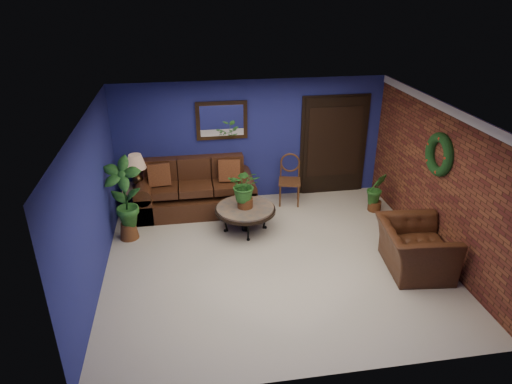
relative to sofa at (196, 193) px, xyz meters
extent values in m
plane|color=beige|center=(1.20, -2.09, -0.34)|extent=(5.50, 5.50, 0.00)
cube|color=navy|center=(1.20, 0.41, 0.91)|extent=(5.50, 0.04, 2.50)
cube|color=navy|center=(-1.55, -2.09, 0.91)|extent=(0.04, 5.00, 2.50)
cube|color=brown|center=(3.95, -2.09, 0.91)|extent=(0.04, 5.00, 2.50)
cube|color=silver|center=(1.20, -2.09, 2.16)|extent=(5.50, 5.00, 0.02)
cube|color=white|center=(3.92, -2.09, 2.09)|extent=(0.03, 5.00, 0.14)
cube|color=#3D2815|center=(0.60, 0.37, 1.38)|extent=(1.02, 0.06, 0.77)
cube|color=black|center=(2.95, 0.38, 0.71)|extent=(1.44, 0.06, 2.18)
torus|color=black|center=(3.89, -2.04, 1.36)|extent=(0.16, 0.72, 0.72)
cube|color=#432113|center=(0.00, -0.09, -0.15)|extent=(2.34, 1.01, 0.38)
cube|color=#432113|center=(0.00, 0.28, 0.20)|extent=(2.00, 0.28, 0.96)
cube|color=#432113|center=(-0.67, -0.15, 0.20)|extent=(0.64, 0.69, 0.15)
cube|color=#432113|center=(0.00, -0.15, 0.20)|extent=(0.64, 0.69, 0.15)
cube|color=#432113|center=(0.67, -0.15, 0.20)|extent=(0.64, 0.69, 0.15)
cube|color=#432113|center=(-1.00, -0.09, -0.08)|extent=(0.34, 1.01, 0.53)
cube|color=#432113|center=(1.00, -0.09, -0.08)|extent=(0.34, 1.01, 0.53)
cube|color=brown|center=(-0.68, -0.11, 0.49)|extent=(0.42, 0.13, 0.42)
cube|color=brown|center=(0.68, -0.11, 0.49)|extent=(0.42, 0.13, 0.42)
cylinder|color=#4F4945|center=(0.86, -1.02, 0.11)|extent=(1.05, 1.05, 0.05)
cylinder|color=black|center=(0.86, -1.02, 0.08)|extent=(1.12, 1.12, 0.05)
cylinder|color=black|center=(0.86, -1.02, -0.13)|extent=(0.14, 0.14, 0.43)
cube|color=#4F4945|center=(-1.10, -0.04, 0.21)|extent=(0.60, 0.60, 0.05)
cube|color=black|center=(-1.10, -0.04, 0.17)|extent=(0.63, 0.63, 0.04)
cube|color=black|center=(-1.10, -0.04, -0.22)|extent=(0.54, 0.54, 0.03)
cylinder|color=black|center=(-1.35, -0.29, -0.07)|extent=(0.03, 0.03, 0.55)
cylinder|color=black|center=(-0.85, -0.29, -0.07)|extent=(0.03, 0.03, 0.55)
cylinder|color=black|center=(-1.35, 0.21, -0.07)|extent=(0.03, 0.03, 0.55)
cylinder|color=black|center=(-0.85, 0.21, -0.07)|extent=(0.03, 0.03, 0.55)
cylinder|color=#3D2815|center=(-1.10, -0.04, 0.26)|extent=(0.23, 0.23, 0.05)
sphere|color=#3D2815|center=(-1.10, -0.04, 0.38)|extent=(0.22, 0.22, 0.22)
cylinder|color=#3D2815|center=(-1.10, -0.04, 0.55)|extent=(0.02, 0.02, 0.27)
cone|color=#947157|center=(-1.10, -0.04, 0.75)|extent=(0.39, 0.39, 0.27)
cube|color=brown|center=(1.92, -0.04, 0.14)|extent=(0.53, 0.53, 0.04)
torus|color=brown|center=(1.97, 0.15, 0.48)|extent=(0.41, 0.13, 0.41)
cylinder|color=brown|center=(1.70, -0.18, -0.11)|extent=(0.04, 0.04, 0.46)
cylinder|color=brown|center=(2.06, -0.26, -0.11)|extent=(0.04, 0.04, 0.46)
cylinder|color=brown|center=(1.78, 0.19, -0.11)|extent=(0.04, 0.04, 0.46)
cylinder|color=brown|center=(2.15, 0.10, -0.11)|extent=(0.04, 0.04, 0.46)
imported|color=#432113|center=(3.35, -2.68, 0.04)|extent=(1.16, 1.29, 0.77)
cylinder|color=#5C3117|center=(0.86, -1.02, 0.23)|extent=(0.28, 0.28, 0.18)
imported|color=#195019|center=(0.86, -1.02, 0.58)|extent=(0.69, 0.63, 0.63)
cylinder|color=#5C3117|center=(3.55, -0.64, -0.24)|extent=(0.26, 0.26, 0.20)
imported|color=#195019|center=(3.55, -0.64, 0.14)|extent=(0.37, 0.30, 0.67)
cylinder|color=brown|center=(-1.25, -0.97, -0.19)|extent=(0.34, 0.34, 0.30)
imported|color=#195019|center=(-1.25, -0.97, 0.55)|extent=(0.76, 0.60, 1.28)
camera|label=1|loc=(-0.12, -8.37, 3.94)|focal=32.00mm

